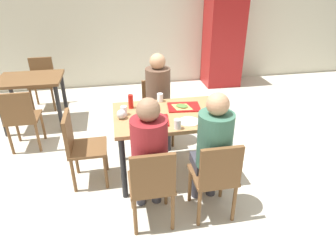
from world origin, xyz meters
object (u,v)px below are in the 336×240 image
tray_red_near (151,121)px  paper_plate_near_edge (189,121)px  person_in_red (149,151)px  soda_can (212,104)px  drink_fridge (223,38)px  person_in_brown_jacket (213,144)px  background_chair_far (42,79)px  background_table (31,86)px  chair_near_right (216,175)px  plastic_cup_b (178,124)px  condiment_bottle (131,101)px  plastic_cup_a (160,98)px  tray_red_far (184,107)px  plastic_cup_c (124,111)px  main_table (168,122)px  chair_near_left (152,183)px  background_chair_near (21,116)px  chair_left_end (79,144)px  chair_far_side (157,107)px  paper_plate_center (149,106)px  person_far_side (158,94)px  pizza_slice_b (182,106)px  foil_bundle (121,114)px  pizza_slice_a (151,118)px

tray_red_near → paper_plate_near_edge: 0.39m
person_in_red → soda_can: person_in_red is taller
drink_fridge → person_in_brown_jacket: bearing=-111.4°
soda_can → background_chair_far: (-2.26, 2.28, -0.33)m
background_table → chair_near_right: bearing=-49.0°
plastic_cup_b → condiment_bottle: condiment_bottle is taller
plastic_cup_b → background_chair_far: bearing=124.0°
plastic_cup_a → person_in_red: bearing=-104.8°
tray_red_near → tray_red_far: bearing=33.0°
person_in_red → plastic_cup_b: bearing=43.3°
plastic_cup_c → soda_can: 0.97m
soda_can → plastic_cup_c: bearing=177.6°
main_table → background_table: size_ratio=1.31×
tray_red_near → background_table: size_ratio=0.40×
plastic_cup_b → background_chair_far: 3.21m
chair_near_left → plastic_cup_c: bearing=101.6°
background_chair_near → main_table: bearing=-25.4°
tray_red_far → plastic_cup_c: bearing=-174.8°
paper_plate_near_edge → drink_fridge: (1.49, 3.08, 0.18)m
chair_left_end → tray_red_far: 1.22m
chair_far_side → paper_plate_center: 0.66m
tray_red_near → soda_can: soda_can is taller
person_far_side → tray_red_far: 0.57m
plastic_cup_c → main_table: bearing=-7.5°
chair_near_left → chair_far_side: same height
pizza_slice_b → background_chair_near: background_chair_near is taller
person_in_red → main_table: bearing=65.8°
person_in_brown_jacket → plastic_cup_b: bearing=131.0°
tray_red_near → drink_fridge: bearing=57.9°
main_table → chair_left_end: 0.99m
tray_red_far → person_in_red: bearing=-122.7°
person_in_brown_jacket → main_table: bearing=114.2°
foil_bundle → drink_fridge: size_ratio=0.05×
tray_red_far → condiment_bottle: condiment_bottle is taller
main_table → background_table: same height
main_table → pizza_slice_a: (-0.20, -0.13, 0.13)m
soda_can → background_table: bearing=145.6°
person_far_side → drink_fridge: bearing=52.7°
chair_far_side → paper_plate_center: bearing=-107.3°
chair_left_end → paper_plate_near_edge: bearing=-11.1°
background_table → paper_plate_near_edge: bearing=-42.8°
main_table → pizza_slice_a: bearing=-147.7°
foil_bundle → background_table: size_ratio=0.11×
person_in_brown_jacket → tray_red_far: 0.78m
chair_left_end → background_chair_near: 1.15m
chair_near_left → pizza_slice_b: (0.48, 0.91, 0.30)m
chair_near_left → pizza_slice_a: 0.74m
chair_near_right → chair_left_end: same height
chair_near_left → condiment_bottle: (-0.09, 1.02, 0.35)m
person_in_red → plastic_cup_c: size_ratio=12.59×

